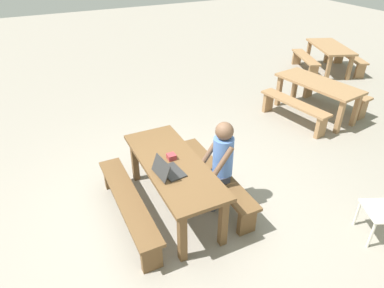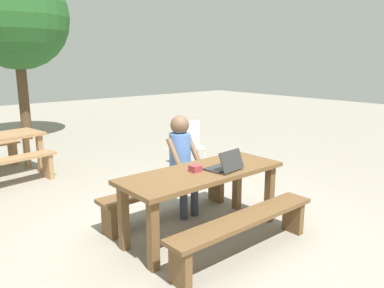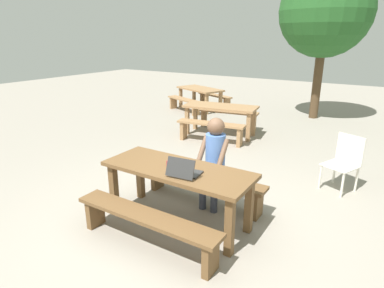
{
  "view_description": "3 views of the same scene",
  "coord_description": "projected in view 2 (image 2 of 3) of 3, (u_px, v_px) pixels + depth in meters",
  "views": [
    {
      "loc": [
        3.39,
        -1.38,
        3.3
      ],
      "look_at": [
        0.06,
        0.25,
        1.01
      ],
      "focal_mm": 32.08,
      "sensor_mm": 36.0,
      "label": 1
    },
    {
      "loc": [
        -2.68,
        -2.96,
        1.96
      ],
      "look_at": [
        0.06,
        0.25,
        1.01
      ],
      "focal_mm": 34.99,
      "sensor_mm": 36.0,
      "label": 2
    },
    {
      "loc": [
        2.14,
        -3.07,
        2.32
      ],
      "look_at": [
        0.06,
        0.25,
        1.01
      ],
      "focal_mm": 30.38,
      "sensor_mm": 36.0,
      "label": 3
    }
  ],
  "objects": [
    {
      "name": "laptop",
      "position": [
        225.0,
        165.0,
        4.15
      ],
      "size": [
        0.38,
        0.35,
        0.23
      ],
      "rotation": [
        0.0,
        0.0,
        3.25
      ],
      "color": "#2D2D2D",
      "rests_on": "picnic_table_front"
    },
    {
      "name": "person_seated",
      "position": [
        182.0,
        158.0,
        4.73
      ],
      "size": [
        0.38,
        0.39,
        1.29
      ],
      "color": "#333847",
      "rests_on": "ground"
    },
    {
      "name": "bench_near",
      "position": [
        245.0,
        226.0,
        3.77
      ],
      "size": [
        1.88,
        0.3,
        0.42
      ],
      "color": "brown",
      "rests_on": "ground"
    },
    {
      "name": "bench_mid_south",
      "position": [
        6.0,
        167.0,
        5.79
      ],
      "size": [
        1.59,
        0.53,
        0.47
      ],
      "rotation": [
        0.0,
        0.0,
        0.15
      ],
      "color": "#9E754C",
      "rests_on": "ground"
    },
    {
      "name": "ground_plane",
      "position": [
        202.0,
        234.0,
        4.32
      ],
      "size": [
        30.0,
        30.0,
        0.0
      ],
      "primitive_type": "plane",
      "color": "gray"
    },
    {
      "name": "tree_left",
      "position": [
        16.0,
        18.0,
        8.89
      ],
      "size": [
        2.48,
        2.48,
        4.2
      ],
      "color": "#4C3823",
      "rests_on": "ground"
    },
    {
      "name": "plastic_chair",
      "position": [
        190.0,
        144.0,
        6.88
      ],
      "size": [
        0.58,
        0.58,
        0.87
      ],
      "rotation": [
        0.0,
        0.0,
        5.87
      ],
      "color": "silver",
      "rests_on": "ground"
    },
    {
      "name": "picnic_table_front",
      "position": [
        203.0,
        181.0,
        4.18
      ],
      "size": [
        1.93,
        0.74,
        0.76
      ],
      "color": "brown",
      "rests_on": "ground"
    },
    {
      "name": "bench_far",
      "position": [
        169.0,
        192.0,
        4.73
      ],
      "size": [
        1.88,
        0.3,
        0.42
      ],
      "color": "brown",
      "rests_on": "ground"
    },
    {
      "name": "small_pouch",
      "position": [
        195.0,
        168.0,
        4.1
      ],
      "size": [
        0.11,
        0.11,
        0.07
      ],
      "color": "#993338",
      "rests_on": "picnic_table_front"
    }
  ]
}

